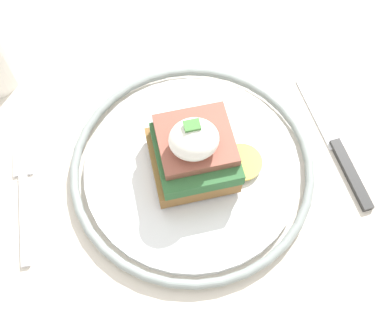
{
  "coord_description": "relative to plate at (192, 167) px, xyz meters",
  "views": [
    {
      "loc": [
        -0.01,
        -0.21,
        1.24
      ],
      "look_at": [
        0.04,
        0.02,
        0.78
      ],
      "focal_mm": 45.0,
      "sensor_mm": 36.0,
      "label": 1
    }
  ],
  "objects": [
    {
      "name": "plate",
      "position": [
        0.0,
        0.0,
        0.0
      ],
      "size": [
        0.27,
        0.27,
        0.02
      ],
      "color": "silver",
      "rests_on": "dining_table"
    },
    {
      "name": "knife",
      "position": [
        0.17,
        -0.01,
        -0.01
      ],
      "size": [
        0.03,
        0.18,
        0.01
      ],
      "color": "#2D2D2D",
      "rests_on": "dining_table"
    },
    {
      "name": "ground_plane",
      "position": [
        -0.04,
        -0.02,
        -0.75
      ],
      "size": [
        6.0,
        6.0,
        0.0
      ],
      "primitive_type": "plane",
      "color": "gray"
    },
    {
      "name": "dining_table",
      "position": [
        -0.04,
        -0.02,
        -0.12
      ],
      "size": [
        1.09,
        0.81,
        0.74
      ],
      "color": "beige",
      "rests_on": "ground_plane"
    },
    {
      "name": "sandwich",
      "position": [
        0.0,
        -0.0,
        0.04
      ],
      "size": [
        0.12,
        0.09,
        0.09
      ],
      "color": "olive",
      "rests_on": "plate"
    },
    {
      "name": "fork",
      "position": [
        -0.19,
        0.01,
        -0.01
      ],
      "size": [
        0.02,
        0.14,
        0.0
      ],
      "color": "silver",
      "rests_on": "dining_table"
    }
  ]
}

